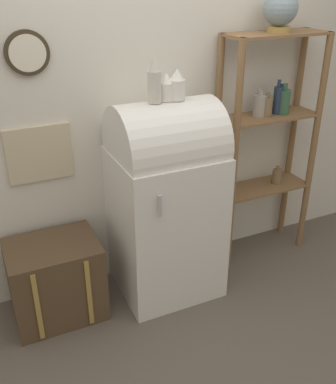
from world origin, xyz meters
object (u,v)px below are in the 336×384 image
object	(u,v)px
globe	(281,9)
vase_right	(177,85)
refrigerator	(166,198)
vase_center	(166,88)
suitcase_trunk	(56,280)
vase_left	(154,80)

from	to	relation	value
globe	vase_right	distance (m)	0.94
refrigerator	vase_center	world-z (taller)	vase_center
globe	suitcase_trunk	bearing A→B (deg)	-177.08
refrigerator	globe	bearing A→B (deg)	7.83
suitcase_trunk	vase_center	bearing A→B (deg)	-2.48
suitcase_trunk	vase_left	world-z (taller)	vase_left
globe	vase_right	world-z (taller)	globe
vase_left	vase_center	xyz separation A→B (m)	(0.09, 0.02, -0.06)
refrigerator	vase_right	xyz separation A→B (m)	(0.07, -0.01, 0.77)
suitcase_trunk	globe	size ratio (longest dim) A/B	2.16
globe	vase_right	xyz separation A→B (m)	(-0.84, -0.13, -0.40)
vase_left	vase_right	size ratio (longest dim) A/B	1.53
globe	vase_center	size ratio (longest dim) A/B	1.62
globe	vase_center	world-z (taller)	globe
suitcase_trunk	vase_center	size ratio (longest dim) A/B	3.51
vase_center	vase_right	xyz separation A→B (m)	(0.07, -0.01, 0.01)
suitcase_trunk	vase_right	xyz separation A→B (m)	(0.87, -0.04, 1.23)
suitcase_trunk	vase_right	bearing A→B (deg)	-2.94
refrigerator	suitcase_trunk	xyz separation A→B (m)	(-0.80, 0.04, -0.46)
refrigerator	globe	xyz separation A→B (m)	(0.91, 0.12, 1.17)
vase_left	refrigerator	bearing A→B (deg)	9.35
suitcase_trunk	globe	xyz separation A→B (m)	(1.71, 0.09, 1.63)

